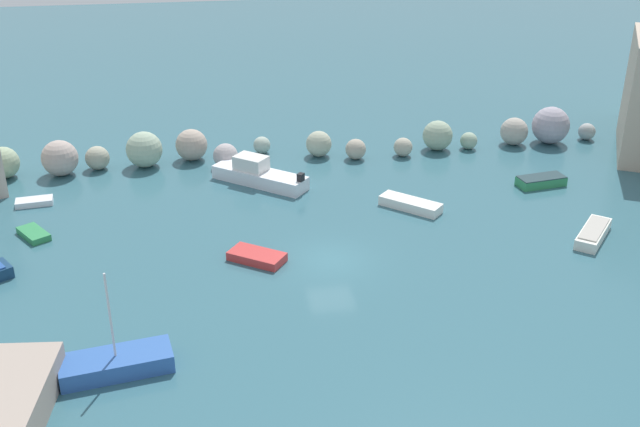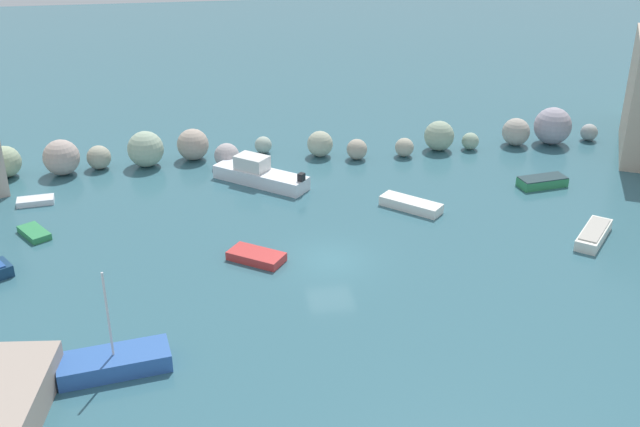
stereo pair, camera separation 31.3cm
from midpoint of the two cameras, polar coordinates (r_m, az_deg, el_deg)
name	(u,v)px [view 2 (the right image)]	position (r m, az deg, el deg)	size (l,w,h in m)	color
cove_water	(331,260)	(41.48, 1.01, -3.51)	(160.00, 160.00, 0.00)	#336270
rock_breakwater	(298,143)	(54.87, -1.50, 5.25)	(44.15, 3.91, 2.79)	#9EB28E
channel_buoy	(249,177)	(51.26, -5.12, 2.72)	(0.68, 0.68, 0.68)	gold
moored_boat_0	(594,234)	(46.22, 19.94, -1.47)	(3.45, 3.77, 0.70)	white
moored_boat_1	(115,362)	(34.18, -14.83, -10.67)	(4.90, 2.53, 4.81)	#315EAE
moored_boat_2	(36,201)	(51.12, -20.30, 0.89)	(2.34, 1.34, 0.37)	white
moored_boat_4	(256,256)	(41.49, -4.56, -3.21)	(3.31, 2.94, 0.48)	#C73534
moored_boat_5	(259,174)	(50.87, -4.39, 2.94)	(6.25, 5.56, 1.83)	white
moored_boat_6	(411,205)	(47.52, 6.99, 0.66)	(3.68, 3.56, 0.60)	white
moored_boat_7	(34,233)	(46.87, -20.37, -1.37)	(2.19, 2.52, 0.38)	#2F894E
moored_boat_8	(542,182)	(52.55, 16.42, 2.29)	(3.34, 1.77, 0.64)	#308952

